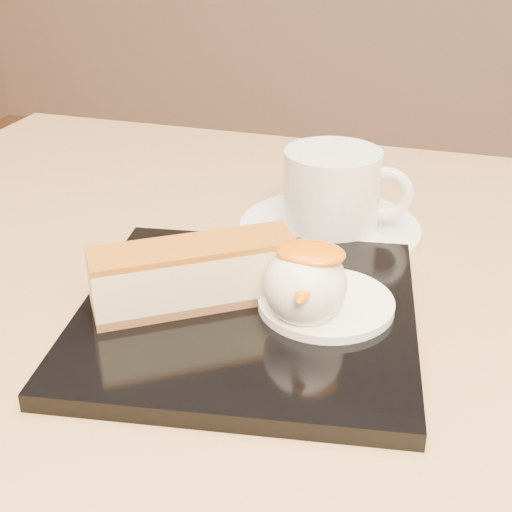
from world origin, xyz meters
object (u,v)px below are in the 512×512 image
(dessert_plate, at_px, (247,314))
(coffee_cup, at_px, (334,187))
(saucer, at_px, (329,230))
(cheesecake, at_px, (194,274))
(table, at_px, (228,492))
(ice_cream_scoop, at_px, (305,285))

(dessert_plate, relative_size, coffee_cup, 2.09)
(saucer, relative_size, coffee_cup, 1.42)
(cheesecake, bearing_deg, saucer, 33.70)
(dessert_plate, distance_m, coffee_cup, 0.16)
(cheesecake, height_order, coffee_cup, coffee_cup)
(cheesecake, distance_m, coffee_cup, 0.17)
(cheesecake, xyz_separation_m, coffee_cup, (0.06, 0.15, 0.01))
(dessert_plate, bearing_deg, coffee_cup, 79.73)
(dessert_plate, bearing_deg, table, -161.59)
(dessert_plate, xyz_separation_m, ice_cream_scoop, (0.04, -0.00, 0.03))
(cheesecake, xyz_separation_m, saucer, (0.06, 0.15, -0.03))
(table, relative_size, dessert_plate, 3.64)
(dessert_plate, relative_size, saucer, 1.47)
(saucer, height_order, coffee_cup, coffee_cup)
(coffee_cup, bearing_deg, table, -108.65)
(ice_cream_scoop, bearing_deg, saucer, 95.66)
(dessert_plate, bearing_deg, saucer, 80.48)
(dessert_plate, xyz_separation_m, cheesecake, (-0.04, -0.00, 0.03))
(cheesecake, distance_m, ice_cream_scoop, 0.08)
(table, distance_m, saucer, 0.23)
(dessert_plate, distance_m, saucer, 0.15)
(table, height_order, dessert_plate, dessert_plate)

